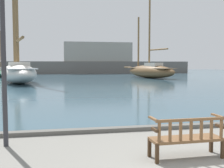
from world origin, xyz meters
TOP-DOWN VIEW (x-y plane):
  - harbor_water at (0.00, 44.00)m, footprint 100.00×80.00m
  - quay_edge_kerb at (0.00, 3.85)m, footprint 40.00×0.30m
  - park_bench at (-0.15, 1.15)m, footprint 1.61×0.56m
  - sailboat_centre_channel at (9.78, 32.62)m, footprint 5.17×12.26m
  - sailboat_nearest_port at (-6.84, 25.96)m, footprint 5.69×13.47m
  - sailboat_far_port at (-11.20, 40.56)m, footprint 2.56×5.61m
  - lamp_post at (-4.21, 2.87)m, footprint 0.28×0.28m
  - far_breakwater at (1.23, 50.81)m, footprint 47.50×2.40m

SIDE VIEW (x-z plane):
  - harbor_water at x=0.00m, z-range 0.00..0.08m
  - quay_edge_kerb at x=0.00m, z-range 0.00..0.12m
  - park_bench at x=-0.15m, z-range 0.01..0.93m
  - sailboat_far_port at x=-11.20m, z-range -2.74..4.21m
  - sailboat_centre_channel at x=9.78m, z-range -4.54..6.82m
  - sailboat_nearest_port at x=-6.84m, z-range -6.50..9.22m
  - far_breakwater at x=1.23m, z-range -1.05..5.23m
  - lamp_post at x=-4.21m, z-range 0.44..4.34m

